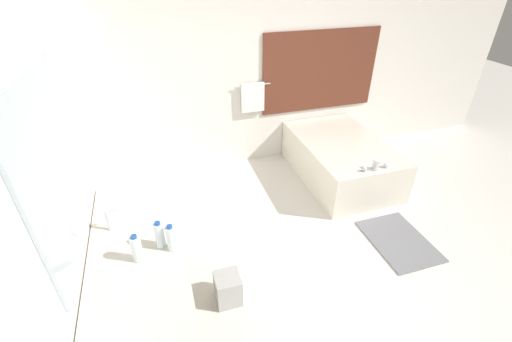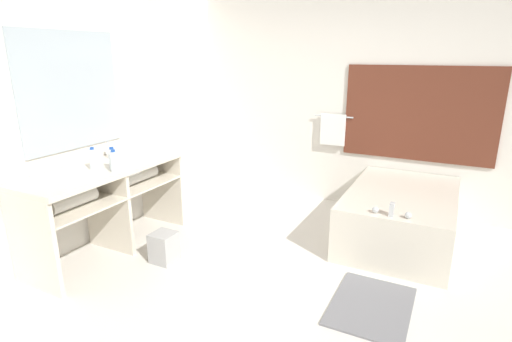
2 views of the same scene
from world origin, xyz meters
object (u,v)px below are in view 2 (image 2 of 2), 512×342
at_px(bathtub, 400,213).
at_px(water_bottle_1, 114,162).
at_px(water_bottle_2, 113,159).
at_px(water_bottle_3, 93,159).
at_px(waste_bin, 164,247).

xyz_separation_m(bathtub, water_bottle_1, (-2.32, -1.65, 0.68)).
relative_size(water_bottle_2, water_bottle_3, 0.99).
height_order(water_bottle_1, waste_bin, water_bottle_1).
bearing_deg(water_bottle_3, waste_bin, 15.55).
xyz_separation_m(water_bottle_1, water_bottle_3, (-0.23, -0.04, 0.00)).
height_order(water_bottle_2, water_bottle_3, water_bottle_3).
xyz_separation_m(water_bottle_3, waste_bin, (0.62, 0.17, -0.83)).
xyz_separation_m(water_bottle_1, waste_bin, (0.39, 0.14, -0.83)).
distance_m(bathtub, water_bottle_3, 3.13).
height_order(bathtub, water_bottle_3, water_bottle_3).
bearing_deg(water_bottle_1, bathtub, 35.39).
relative_size(water_bottle_1, water_bottle_2, 0.98).
height_order(water_bottle_2, waste_bin, water_bottle_2).
bearing_deg(water_bottle_2, waste_bin, 10.04).
relative_size(water_bottle_1, waste_bin, 0.72).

